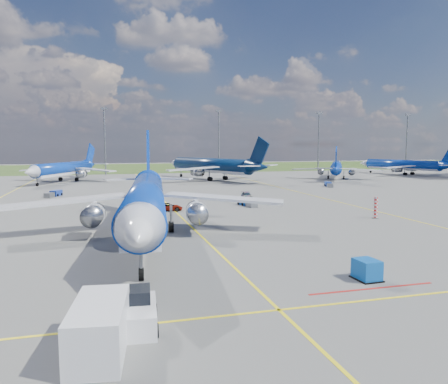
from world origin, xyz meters
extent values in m
plane|color=#5A5A57|center=(0.00, 0.00, 0.00)|extent=(400.00, 400.00, 0.00)
cube|color=#2D4719|center=(0.00, 150.00, 0.00)|extent=(400.00, 80.00, 0.01)
cube|color=yellow|center=(0.00, 30.00, 0.01)|extent=(0.25, 160.00, 0.02)
cube|color=yellow|center=(0.00, -20.00, 0.01)|extent=(60.00, 0.25, 0.02)
cube|color=yellow|center=(30.00, 40.00, 0.01)|extent=(0.25, 120.00, 0.02)
cube|color=#A5140F|center=(8.00, -18.00, 0.01)|extent=(10.00, 0.25, 0.02)
cylinder|color=slate|center=(-10.00, 110.00, 11.00)|extent=(0.50, 0.50, 22.00)
cube|color=slate|center=(-10.00, 110.00, 22.30)|extent=(2.20, 0.50, 0.80)
cylinder|color=slate|center=(30.00, 110.00, 11.00)|extent=(0.50, 0.50, 22.00)
cube|color=slate|center=(30.00, 110.00, 22.30)|extent=(2.20, 0.50, 0.80)
cylinder|color=slate|center=(70.00, 110.00, 11.00)|extent=(0.50, 0.50, 22.00)
cube|color=slate|center=(70.00, 110.00, 22.30)|extent=(2.20, 0.50, 0.80)
cylinder|color=slate|center=(110.00, 110.00, 11.00)|extent=(0.50, 0.50, 22.00)
cube|color=slate|center=(110.00, 110.00, 22.30)|extent=(2.20, 0.50, 0.80)
cylinder|color=red|center=(26.00, 8.00, 1.50)|extent=(0.50, 0.50, 3.00)
cube|color=silver|center=(-8.79, -20.29, 0.67)|extent=(2.64, 4.52, 1.34)
cube|color=black|center=(-8.74, -19.67, 1.60)|extent=(1.81, 2.00, 0.93)
cube|color=slate|center=(-8.56, -17.61, 0.57)|extent=(0.47, 2.49, 0.21)
cube|color=#0B50A4|center=(8.83, -16.01, 0.78)|extent=(1.64, 2.01, 1.55)
cube|color=silver|center=(-10.73, -22.82, 1.26)|extent=(3.25, 6.01, 2.52)
imported|color=#999999|center=(-0.90, 22.40, 0.61)|extent=(4.48, 2.28, 1.21)
imported|color=#999999|center=(15.50, 33.49, 0.63)|extent=(2.44, 4.58, 1.26)
cube|color=#1B55A3|center=(12.52, 25.68, 0.56)|extent=(1.80, 2.84, 1.13)
cube|color=slate|center=(12.89, 23.04, 0.46)|extent=(1.51, 2.20, 0.92)
cube|color=navy|center=(-19.82, 48.04, 0.56)|extent=(2.33, 3.01, 1.13)
cube|color=slate|center=(-20.82, 45.57, 0.46)|extent=(1.91, 2.36, 0.92)
cube|color=#1B42A4|center=(42.56, 51.73, 0.54)|extent=(2.11, 2.85, 1.08)
cube|color=slate|center=(41.75, 49.32, 0.44)|extent=(1.74, 2.23, 0.88)
camera|label=1|loc=(-10.24, -44.41, 10.30)|focal=35.00mm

